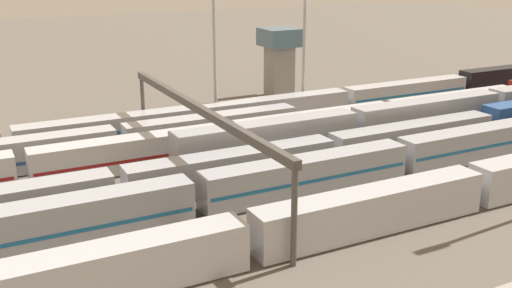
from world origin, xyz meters
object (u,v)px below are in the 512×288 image
signal_gantry (197,114)px  train_on_track_0 (183,122)px  train_on_track_4 (320,154)px  train_on_track_2 (216,141)px  train_on_track_3 (427,118)px  train_on_track_1 (119,142)px  train_on_track_5 (385,160)px  control_tower (279,56)px  light_mast_0 (214,6)px  train_on_track_7 (359,213)px

signal_gantry → train_on_track_0: bearing=-105.3°
train_on_track_4 → train_on_track_2: bearing=-50.5°
train_on_track_3 → train_on_track_0: (28.98, -15.00, -0.54)m
train_on_track_1 → train_on_track_2: train_on_track_2 is taller
train_on_track_4 → train_on_track_3: 20.87m
train_on_track_4 → signal_gantry: (13.51, -2.50, 5.64)m
train_on_track_5 → control_tower: 42.48m
train_on_track_4 → light_mast_0: bearing=-84.2°
train_on_track_5 → light_mast_0: (7.54, -28.66, 14.63)m
train_on_track_3 → signal_gantry: size_ratio=1.79×
train_on_track_4 → control_tower: (-15.01, -36.05, 4.77)m
train_on_track_3 → signal_gantry: 34.24m
light_mast_0 → signal_gantry: light_mast_0 is taller
light_mast_0 → train_on_track_2: bearing=66.8°
train_on_track_5 → train_on_track_4: bearing=-44.1°
train_on_track_1 → train_on_track_4: size_ratio=0.52×
train_on_track_5 → control_tower: bearing=-103.5°
train_on_track_4 → signal_gantry: 14.85m
train_on_track_2 → signal_gantry: (5.28, 7.50, 5.70)m
train_on_track_7 → control_tower: control_tower is taller
train_on_track_3 → train_on_track_1: bearing=-14.4°
train_on_track_0 → train_on_track_5: bearing=119.0°
train_on_track_3 → control_tower: control_tower is taller
train_on_track_1 → signal_gantry: 14.70m
train_on_track_1 → train_on_track_7: size_ratio=0.41×
light_mast_0 → signal_gantry: 25.53m
train_on_track_3 → train_on_track_2: train_on_track_3 is taller
train_on_track_4 → train_on_track_2: size_ratio=0.65×
train_on_track_5 → train_on_track_3: train_on_track_3 is taller
train_on_track_2 → train_on_track_7: same height
train_on_track_5 → train_on_track_4: same height
train_on_track_2 → train_on_track_0: size_ratio=1.00×
train_on_track_1 → train_on_track_3: (-38.95, 10.00, 0.60)m
train_on_track_1 → train_on_track_5: bearing=140.0°
train_on_track_4 → train_on_track_7: same height
train_on_track_0 → train_on_track_7: size_ratio=1.21×
train_on_track_5 → train_on_track_0: 28.59m
train_on_track_1 → light_mast_0: light_mast_0 is taller
train_on_track_1 → train_on_track_5: 31.13m
train_on_track_5 → train_on_track_1: bearing=-40.0°
train_on_track_3 → train_on_track_2: bearing=-10.0°
train_on_track_3 → train_on_track_0: bearing=-27.4°
train_on_track_0 → train_on_track_1: bearing=26.6°
train_on_track_7 → train_on_track_0: bearing=-85.0°
train_on_track_7 → control_tower: bearing=-112.1°
train_on_track_0 → signal_gantry: size_ratio=3.48×
train_on_track_3 → control_tower: (5.24, -31.05, 4.26)m
train_on_track_5 → train_on_track_3: 18.11m
train_on_track_2 → train_on_track_7: bearing=95.8°
train_on_track_4 → light_mast_0: light_mast_0 is taller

